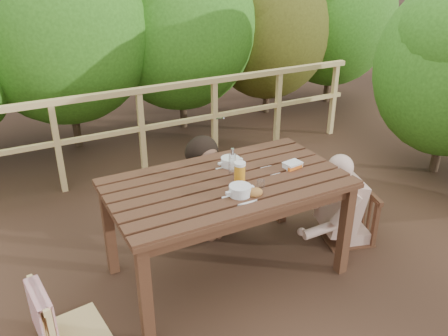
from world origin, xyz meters
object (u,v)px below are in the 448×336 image
woman (190,154)px  butter_tub (292,166)px  table (227,229)px  bottle (232,163)px  chair_right (350,195)px  diner_right (356,169)px  soup_near (240,191)px  soup_far (230,163)px  chair_far (192,179)px  bread_roll (255,193)px  beer_glass (240,173)px  chair_left (66,284)px  tumbler (261,185)px

woman → butter_tub: 1.01m
table → bottle: size_ratio=7.58×
woman → bottle: bearing=78.1°
chair_right → diner_right: (0.03, 0.00, 0.24)m
bottle → butter_tub: bearing=-12.4°
soup_near → soup_far: bearing=69.5°
chair_far → soup_far: chair_far is taller
bread_roll → bottle: bearing=88.6°
woman → beer_glass: bearing=78.1°
table → soup_far: size_ratio=6.97×
chair_right → chair_left: bearing=-72.5°
woman → bread_roll: bearing=77.5°
table → beer_glass: (0.08, -0.05, 0.48)m
soup_far → butter_tub: 0.48m
bread_roll → chair_far: bearing=90.0°
chair_far → chair_right: bearing=-51.0°
table → chair_far: size_ratio=1.92×
table → diner_right: size_ratio=1.31×
table → woman: bearing=85.4°
chair_far → butter_tub: chair_far is taller
beer_glass → bottle: size_ratio=0.71×
table → soup_far: 0.51m
beer_glass → tumbler: (0.08, -0.15, -0.05)m
table → tumbler: 0.51m
chair_right → beer_glass: 1.19m
diner_right → butter_tub: size_ratio=9.60×
woman → soup_far: bearing=84.2°
bread_roll → bottle: size_ratio=0.49×
butter_tub → table: bearing=166.7°
table → chair_right: size_ratio=2.06×
woman → soup_near: 1.08m
chair_right → soup_near: 1.28m
beer_glass → bottle: 0.11m
soup_near → beer_glass: beer_glass is taller
chair_right → butter_tub: butter_tub is taller
beer_glass → butter_tub: (0.47, 0.01, -0.05)m
diner_right → chair_far: bearing=69.1°
chair_right → beer_glass: size_ratio=5.21×
diner_right → bread_roll: 1.16m
soup_far → bread_roll: bearing=-98.5°
chair_far → butter_tub: bearing=-73.0°
table → bread_roll: size_ratio=15.60×
chair_right → woman: woman is taller
bottle → bread_roll: bearing=-91.4°
bread_roll → beer_glass: bearing=87.7°
woman → butter_tub: bearing=106.4°
chair_left → soup_far: size_ratio=3.27×
tumbler → bottle: bearing=107.7°
table → butter_tub: butter_tub is taller
soup_near → chair_right: bearing=8.0°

